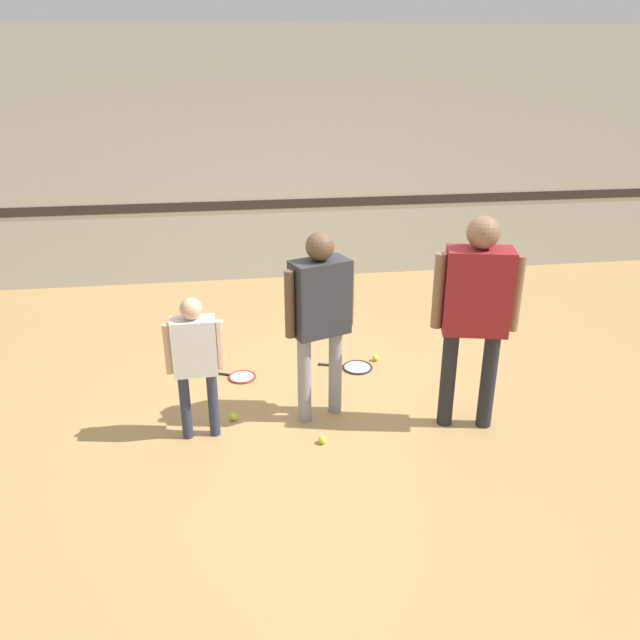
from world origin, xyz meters
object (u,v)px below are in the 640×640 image
person_instructor (320,307)px  racket_second_spare (240,377)px  person_student_left (195,354)px  racket_spare_on_floor (355,367)px  person_student_right (476,302)px  tennis_ball_near_instructor (323,440)px  tennis_ball_by_spare_racket (376,358)px  tennis_ball_stray_right (233,417)px  tennis_ball_stray_left (191,371)px

person_instructor → racket_second_spare: (-0.66, 0.78, -0.98)m
person_student_left → racket_spare_on_floor: bearing=31.7°
person_instructor → racket_spare_on_floor: 1.36m
person_student_right → tennis_ball_near_instructor: (-1.21, -0.12, -1.06)m
person_student_left → racket_second_spare: (0.34, 0.94, -0.73)m
person_student_right → racket_second_spare: 2.38m
racket_spare_on_floor → tennis_ball_by_spare_racket: size_ratio=8.53×
racket_spare_on_floor → tennis_ball_near_instructor: bearing=85.6°
racket_spare_on_floor → tennis_ball_by_spare_racket: 0.27m
racket_spare_on_floor → racket_second_spare: (-1.13, -0.04, 0.00)m
person_student_right → tennis_ball_by_spare_racket: bearing=-55.8°
racket_spare_on_floor → tennis_ball_near_instructor: 1.34m
person_student_left → tennis_ball_near_instructor: size_ratio=18.04×
tennis_ball_by_spare_racket → tennis_ball_stray_right: same height
person_student_left → person_student_right: bearing=-5.9°
person_instructor → tennis_ball_stray_right: size_ratio=24.37×
tennis_ball_near_instructor → tennis_ball_stray_left: 1.71m
person_instructor → person_student_left: 1.04m
person_student_left → racket_spare_on_floor: (1.46, 0.98, -0.73)m
tennis_ball_by_spare_racket → tennis_ball_stray_left: same height
person_student_left → tennis_ball_by_spare_racket: size_ratio=18.04×
person_instructor → person_student_left: (-0.99, -0.17, -0.26)m
person_instructor → tennis_ball_by_spare_racket: person_instructor is taller
person_student_right → racket_spare_on_floor: (-0.70, 1.12, -1.08)m
person_student_right → tennis_ball_by_spare_racket: 1.70m
racket_spare_on_floor → tennis_ball_stray_right: 1.44m
tennis_ball_near_instructor → tennis_ball_stray_left: same height
person_instructor → tennis_ball_stray_left: size_ratio=24.37×
tennis_ball_stray_left → person_student_left: bearing=-83.2°
person_student_left → person_student_right: (2.16, -0.14, 0.35)m
person_instructor → racket_second_spare: bearing=110.2°
person_instructor → tennis_ball_stray_right: (-0.74, 0.03, -0.96)m
person_student_right → racket_spare_on_floor: size_ratio=3.13×
tennis_ball_stray_right → person_instructor: bearing=-2.0°
person_instructor → tennis_ball_stray_left: 1.73m
person_student_left → tennis_ball_stray_left: (-0.13, 1.07, -0.70)m
person_student_left → tennis_ball_near_instructor: bearing=-17.2°
tennis_ball_near_instructor → tennis_ball_stray_right: size_ratio=1.00×
person_student_left → tennis_ball_stray_left: bearing=94.7°
person_instructor → person_student_right: (1.17, -0.31, 0.10)m
tennis_ball_by_spare_racket → tennis_ball_stray_right: bearing=-147.7°
person_student_left → racket_spare_on_floor: person_student_left is taller
person_instructor → tennis_ball_by_spare_racket: 1.52m
tennis_ball_near_instructor → tennis_ball_stray_right: bearing=147.1°
person_student_right → tennis_ball_stray_right: person_student_right is taller
racket_second_spare → tennis_ball_stray_right: (-0.08, -0.75, 0.02)m
person_student_right → tennis_ball_stray_right: 2.20m
person_instructor → tennis_ball_near_instructor: (-0.04, -0.42, -0.96)m
person_instructor → racket_spare_on_floor: bearing=39.9°
racket_second_spare → tennis_ball_near_instructor: bearing=142.2°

